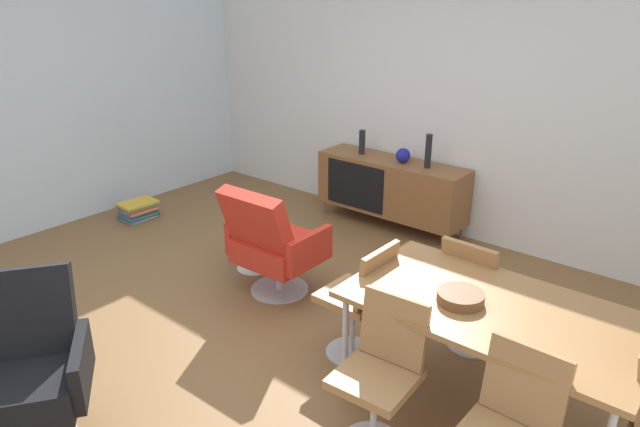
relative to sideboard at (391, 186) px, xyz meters
The scene contains 17 objects.
ground_plane 2.38m from the sideboard, 79.39° to the right, with size 8.32×8.32×0.00m, color brown.
wall_back 1.10m from the sideboard, 35.04° to the left, with size 6.80×0.12×2.80m, color silver.
wall_window_left 3.72m from the sideboard, 140.31° to the right, with size 0.12×5.60×2.80m, color silver.
sideboard is the anchor object (origin of this frame).
vase_cobalt 0.56m from the sideboard, behind, with size 0.07×0.07×0.25m.
vase_sculptural_dark 0.38m from the sideboard, ahead, with size 0.15×0.15×0.15m.
vase_ceramic_small 0.60m from the sideboard, ahead, with size 0.06×0.06×0.33m.
dining_table 2.88m from the sideboard, 46.07° to the right, with size 1.60×0.90×0.74m.
wooden_bowl_on_table 2.84m from the sideboard, 49.62° to the right, with size 0.26×0.26×0.06m, color brown.
dining_chair_front_left 3.10m from the sideboard, 58.05° to the right, with size 0.43×0.45×0.86m.
dining_chair_near_window 2.34m from the sideboard, 61.92° to the right, with size 0.43×0.40×0.86m.
dining_chair_back_left 2.23m from the sideboard, 42.61° to the right, with size 0.41×0.44×0.86m.
lounge_chair_red 1.82m from the sideboard, 88.28° to the right, with size 0.73×0.67×0.95m.
armchair_black_shell 3.84m from the sideboard, 88.30° to the right, with size 0.89×0.90×0.95m.
side_table_round 1.65m from the sideboard, 104.15° to the right, with size 0.44×0.44×0.52m.
fruit_bowl 1.65m from the sideboard, 104.16° to the right, with size 0.20×0.20×0.11m.
magazine_stack 2.75m from the sideboard, 144.64° to the right, with size 0.31×0.40×0.19m.
Camera 1 is at (2.54, -2.45, 2.36)m, focal length 31.84 mm.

